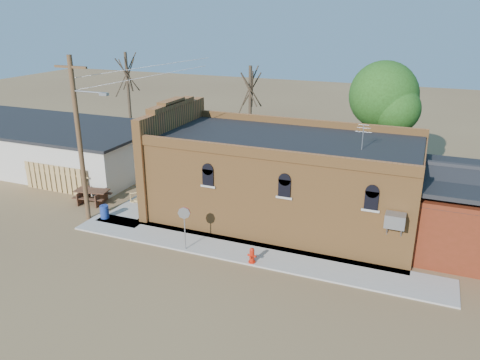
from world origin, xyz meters
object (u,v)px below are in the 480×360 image
at_px(fire_hydrant, 252,255).
at_px(utility_pole, 80,137).
at_px(trash_barrel, 104,212).
at_px(picnic_table, 92,194).
at_px(stop_sign, 184,217).
at_px(brick_bar, 279,178).

bearing_deg(fire_hydrant, utility_pole, -174.52).
relative_size(trash_barrel, picnic_table, 0.33).
height_order(stop_sign, trash_barrel, stop_sign).
bearing_deg(utility_pole, trash_barrel, 19.55).
bearing_deg(utility_pole, stop_sign, -10.01).
xyz_separation_m(utility_pole, fire_hydrant, (10.28, -1.20, -4.32)).
bearing_deg(trash_barrel, picnic_table, 142.31).
xyz_separation_m(utility_pole, picnic_table, (-1.36, 2.00, -4.23)).
distance_m(brick_bar, picnic_table, 11.52).
bearing_deg(picnic_table, fire_hydrant, -25.29).
height_order(brick_bar, trash_barrel, brick_bar).
bearing_deg(utility_pole, fire_hydrant, -6.68).
bearing_deg(picnic_table, utility_pole, -65.76).
bearing_deg(stop_sign, picnic_table, 162.39).
bearing_deg(fire_hydrant, brick_bar, 107.27).
relative_size(utility_pole, trash_barrel, 12.11).
relative_size(brick_bar, stop_sign, 7.39).
distance_m(brick_bar, utility_pole, 10.96).
distance_m(trash_barrel, picnic_table, 2.78).
relative_size(brick_bar, trash_barrel, 22.06).
distance_m(brick_bar, fire_hydrant, 5.83).
bearing_deg(picnic_table, trash_barrel, -47.58).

